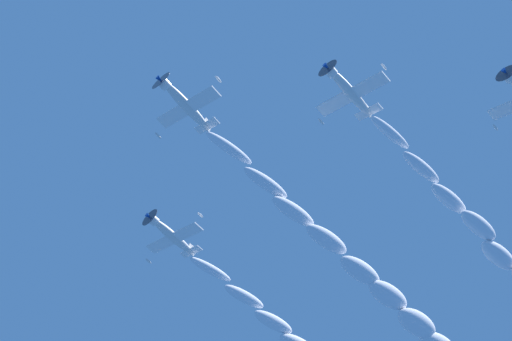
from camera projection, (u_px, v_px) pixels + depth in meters
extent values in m
ellipsoid|color=silver|center=(186.00, 106.00, 74.00)|extent=(6.39, 2.78, 2.20)
cylinder|color=white|center=(164.00, 84.00, 73.07)|extent=(1.23, 1.38, 1.36)
cone|color=#194CB2|center=(160.00, 79.00, 72.87)|extent=(0.83, 0.72, 0.68)
cylinder|color=#3F3F47|center=(161.00, 81.00, 72.91)|extent=(0.95, 2.57, 2.68)
cube|color=white|center=(188.00, 108.00, 73.92)|extent=(2.89, 7.83, 2.60)
ellipsoid|color=silver|center=(218.00, 79.00, 73.22)|extent=(0.91, 0.48, 0.42)
ellipsoid|color=silver|center=(158.00, 136.00, 74.62)|extent=(0.91, 0.48, 0.42)
cube|color=white|center=(207.00, 126.00, 74.94)|extent=(1.40, 2.91, 1.03)
cube|color=silver|center=(207.00, 125.00, 75.40)|extent=(1.25, 0.62, 1.19)
ellipsoid|color=#1E232D|center=(184.00, 103.00, 74.27)|extent=(1.62, 1.13, 0.99)
ellipsoid|color=silver|center=(350.00, 93.00, 75.25)|extent=(6.40, 2.67, 2.00)
cylinder|color=white|center=(331.00, 72.00, 74.24)|extent=(1.20, 1.34, 1.30)
cone|color=#194CB2|center=(327.00, 67.00, 74.02)|extent=(0.82, 0.70, 0.65)
cylinder|color=#3F3F47|center=(328.00, 68.00, 74.07)|extent=(0.87, 2.51, 2.61)
cube|color=white|center=(352.00, 94.00, 75.17)|extent=(2.91, 7.91, 2.17)
ellipsoid|color=silver|center=(384.00, 67.00, 74.28)|extent=(0.91, 0.46, 0.39)
ellipsoid|color=silver|center=(321.00, 122.00, 76.06)|extent=(0.91, 0.46, 0.39)
cube|color=white|center=(369.00, 112.00, 76.26)|extent=(1.41, 2.93, 0.87)
cube|color=silver|center=(368.00, 111.00, 76.71)|extent=(1.22, 0.56, 1.17)
ellipsoid|color=#1E232D|center=(348.00, 89.00, 75.50)|extent=(1.61, 1.09, 0.93)
ellipsoid|color=silver|center=(173.00, 236.00, 84.40)|extent=(6.41, 2.63, 1.81)
cylinder|color=white|center=(153.00, 220.00, 83.32)|extent=(1.18, 1.34, 1.28)
cone|color=#194CB2|center=(149.00, 216.00, 83.08)|extent=(0.81, 0.70, 0.63)
cylinder|color=#3F3F47|center=(150.00, 217.00, 83.14)|extent=(0.81, 2.53, 2.62)
cube|color=white|center=(174.00, 238.00, 84.33)|extent=(2.92, 7.91, 2.12)
ellipsoid|color=silver|center=(200.00, 215.00, 83.43)|extent=(0.91, 0.46, 0.36)
ellipsoid|color=silver|center=(148.00, 261.00, 85.24)|extent=(0.91, 0.46, 0.36)
cube|color=white|center=(191.00, 252.00, 85.48)|extent=(1.42, 2.92, 0.84)
cube|color=silver|center=(192.00, 250.00, 85.93)|extent=(1.19, 0.56, 1.14)
ellipsoid|color=#1E232D|center=(171.00, 233.00, 84.65)|extent=(1.60, 1.08, 0.89)
cylinder|color=white|center=(509.00, 77.00, 74.01)|extent=(1.23, 1.38, 1.34)
cone|color=#194CB2|center=(505.00, 72.00, 73.81)|extent=(0.83, 0.72, 0.68)
cylinder|color=#3F3F47|center=(506.00, 73.00, 73.86)|extent=(0.93, 2.57, 2.68)
ellipsoid|color=silver|center=(495.00, 128.00, 75.62)|extent=(0.91, 0.48, 0.41)
ellipsoid|color=white|center=(229.00, 148.00, 76.03)|extent=(6.35, 2.34, 1.92)
ellipsoid|color=white|center=(266.00, 183.00, 77.86)|extent=(6.44, 2.59, 2.17)
ellipsoid|color=white|center=(293.00, 212.00, 79.45)|extent=(6.52, 2.84, 2.42)
ellipsoid|color=white|center=(327.00, 240.00, 81.06)|extent=(6.61, 3.10, 2.67)
ellipsoid|color=white|center=(360.00, 271.00, 82.68)|extent=(6.70, 3.35, 2.92)
ellipsoid|color=white|center=(388.00, 295.00, 84.54)|extent=(6.79, 3.60, 3.17)
ellipsoid|color=white|center=(417.00, 323.00, 85.90)|extent=(6.88, 3.86, 3.42)
ellipsoid|color=white|center=(390.00, 133.00, 77.14)|extent=(6.35, 2.34, 1.92)
ellipsoid|color=white|center=(421.00, 167.00, 78.98)|extent=(6.44, 2.59, 2.17)
ellipsoid|color=white|center=(449.00, 199.00, 80.94)|extent=(6.52, 2.84, 2.42)
ellipsoid|color=white|center=(479.00, 226.00, 82.12)|extent=(6.61, 3.10, 2.67)
ellipsoid|color=white|center=(498.00, 255.00, 84.21)|extent=(6.70, 3.35, 2.92)
ellipsoid|color=white|center=(211.00, 269.00, 86.57)|extent=(6.35, 2.34, 1.92)
ellipsoid|color=white|center=(244.00, 297.00, 88.06)|extent=(6.44, 2.59, 2.17)
ellipsoid|color=white|center=(273.00, 322.00, 89.75)|extent=(6.52, 2.84, 2.42)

